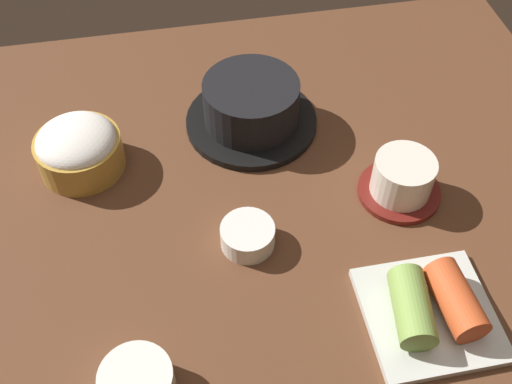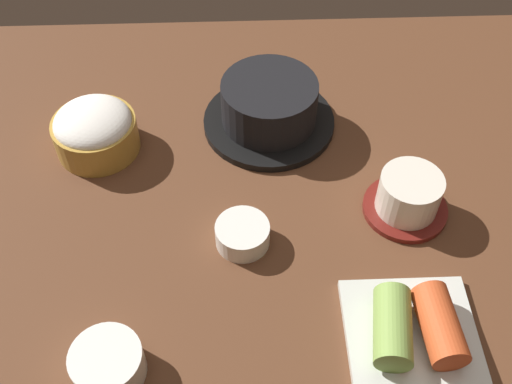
{
  "view_description": "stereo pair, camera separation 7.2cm",
  "coord_description": "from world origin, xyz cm",
  "px_view_note": "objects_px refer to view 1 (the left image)",
  "views": [
    {
      "loc": [
        -7.0,
        -49.21,
        62.47
      ],
      "look_at": [
        2.0,
        -2.0,
        5.0
      ],
      "focal_mm": 43.07,
      "sensor_mm": 36.0,
      "label": 1
    },
    {
      "loc": [
        0.2,
        -50.03,
        62.47
      ],
      "look_at": [
        2.0,
        -2.0,
        5.0
      ],
      "focal_mm": 43.07,
      "sensor_mm": 36.0,
      "label": 2
    }
  ],
  "objects_px": {
    "stone_pot": "(251,106)",
    "side_bowl_near": "(137,383)",
    "rice_bowl": "(78,148)",
    "kimchi_plate": "(432,308)",
    "tea_cup_with_saucer": "(402,179)",
    "banchan_cup_center": "(244,236)"
  },
  "relations": [
    {
      "from": "kimchi_plate",
      "to": "side_bowl_near",
      "type": "distance_m",
      "value": 0.32
    },
    {
      "from": "tea_cup_with_saucer",
      "to": "rice_bowl",
      "type": "bearing_deg",
      "value": 162.54
    },
    {
      "from": "stone_pot",
      "to": "tea_cup_with_saucer",
      "type": "height_order",
      "value": "stone_pot"
    },
    {
      "from": "kimchi_plate",
      "to": "side_bowl_near",
      "type": "bearing_deg",
      "value": -175.54
    },
    {
      "from": "rice_bowl",
      "to": "tea_cup_with_saucer",
      "type": "height_order",
      "value": "rice_bowl"
    },
    {
      "from": "stone_pot",
      "to": "rice_bowl",
      "type": "bearing_deg",
      "value": -171.15
    },
    {
      "from": "rice_bowl",
      "to": "kimchi_plate",
      "type": "distance_m",
      "value": 0.48
    },
    {
      "from": "rice_bowl",
      "to": "banchan_cup_center",
      "type": "relative_size",
      "value": 1.72
    },
    {
      "from": "rice_bowl",
      "to": "side_bowl_near",
      "type": "height_order",
      "value": "rice_bowl"
    },
    {
      "from": "stone_pot",
      "to": "side_bowl_near",
      "type": "distance_m",
      "value": 0.4
    },
    {
      "from": "side_bowl_near",
      "to": "kimchi_plate",
      "type": "bearing_deg",
      "value": 4.46
    },
    {
      "from": "tea_cup_with_saucer",
      "to": "kimchi_plate",
      "type": "distance_m",
      "value": 0.18
    },
    {
      "from": "side_bowl_near",
      "to": "rice_bowl",
      "type": "bearing_deg",
      "value": 99.23
    },
    {
      "from": "stone_pot",
      "to": "kimchi_plate",
      "type": "bearing_deg",
      "value": -68.09
    },
    {
      "from": "stone_pot",
      "to": "tea_cup_with_saucer",
      "type": "xyz_separation_m",
      "value": [
        0.16,
        -0.16,
        -0.01
      ]
    },
    {
      "from": "kimchi_plate",
      "to": "side_bowl_near",
      "type": "height_order",
      "value": "kimchi_plate"
    },
    {
      "from": "tea_cup_with_saucer",
      "to": "kimchi_plate",
      "type": "relative_size",
      "value": 0.75
    },
    {
      "from": "rice_bowl",
      "to": "tea_cup_with_saucer",
      "type": "xyz_separation_m",
      "value": [
        0.4,
        -0.12,
        -0.01
      ]
    },
    {
      "from": "rice_bowl",
      "to": "kimchi_plate",
      "type": "relative_size",
      "value": 0.8
    },
    {
      "from": "banchan_cup_center",
      "to": "kimchi_plate",
      "type": "distance_m",
      "value": 0.23
    },
    {
      "from": "banchan_cup_center",
      "to": "side_bowl_near",
      "type": "xyz_separation_m",
      "value": [
        -0.14,
        -0.16,
        0.0
      ]
    },
    {
      "from": "stone_pot",
      "to": "kimchi_plate",
      "type": "relative_size",
      "value": 1.31
    }
  ]
}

